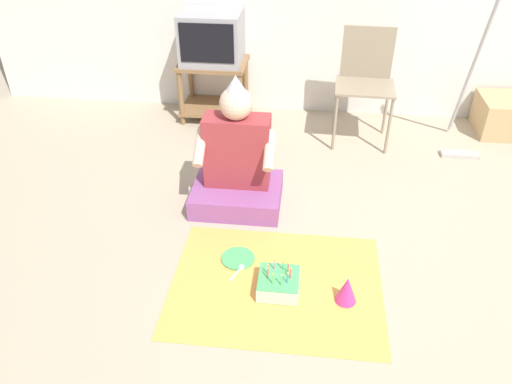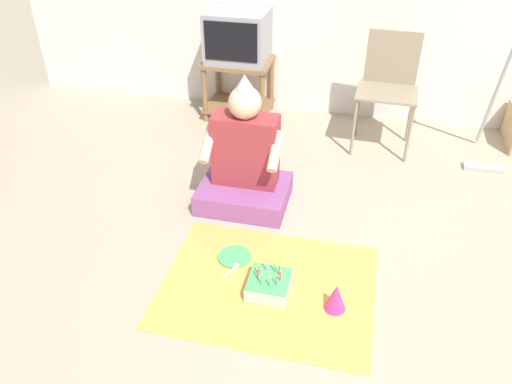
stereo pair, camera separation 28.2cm
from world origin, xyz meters
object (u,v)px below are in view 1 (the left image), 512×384
object	(u,v)px
person_seated	(237,165)
cardboard_box_stack	(508,116)
tv	(212,37)
dust_mop	(467,106)
folding_chair	(366,76)
birthday_cake	(279,283)
party_hat_blue	(347,289)
paper_plate	(238,258)

from	to	relation	value
person_seated	cardboard_box_stack	bearing A→B (deg)	31.22
tv	dust_mop	xyz separation A→B (m)	(2.00, -0.38, -0.33)
folding_chair	birthday_cake	xyz separation A→B (m)	(-0.52, -1.82, -0.47)
tv	party_hat_blue	size ratio (longest dim) A/B	3.17
birthday_cake	party_hat_blue	world-z (taller)	birthday_cake
cardboard_box_stack	party_hat_blue	world-z (taller)	cardboard_box_stack
birthday_cake	party_hat_blue	xyz separation A→B (m)	(0.35, -0.04, 0.03)
birthday_cake	party_hat_blue	size ratio (longest dim) A/B	1.42
folding_chair	party_hat_blue	bearing A→B (deg)	-95.09
cardboard_box_stack	party_hat_blue	distance (m)	2.50
party_hat_blue	paper_plate	world-z (taller)	party_hat_blue
tv	birthday_cake	bearing A→B (deg)	-70.86
cardboard_box_stack	person_seated	size ratio (longest dim) A/B	0.54
dust_mop	paper_plate	distance (m)	2.16
cardboard_box_stack	person_seated	world-z (taller)	person_seated
person_seated	birthday_cake	bearing A→B (deg)	-67.12
tv	person_seated	distance (m)	1.40
folding_chair	paper_plate	world-z (taller)	folding_chair
birthday_cake	cardboard_box_stack	bearing A→B (deg)	49.68
cardboard_box_stack	folding_chair	bearing A→B (deg)	-169.57
folding_chair	person_seated	bearing A→B (deg)	-129.60
cardboard_box_stack	dust_mop	bearing A→B (deg)	-142.69
tv	party_hat_blue	world-z (taller)	tv
tv	birthday_cake	distance (m)	2.29
dust_mop	person_seated	xyz separation A→B (m)	(-1.61, -0.91, -0.09)
person_seated	party_hat_blue	xyz separation A→B (m)	(0.69, -0.83, -0.20)
cardboard_box_stack	paper_plate	size ratio (longest dim) A/B	2.44
folding_chair	cardboard_box_stack	world-z (taller)	folding_chair
dust_mop	party_hat_blue	bearing A→B (deg)	-118.06
cardboard_box_stack	paper_plate	distance (m)	2.70
folding_chair	person_seated	world-z (taller)	person_seated
party_hat_blue	tv	bearing A→B (deg)	116.92
paper_plate	dust_mop	bearing A→B (deg)	44.17
person_seated	party_hat_blue	distance (m)	1.10
tv	party_hat_blue	bearing A→B (deg)	-63.08
birthday_cake	dust_mop	bearing A→B (deg)	53.00
dust_mop	birthday_cake	bearing A→B (deg)	-127.00
party_hat_blue	folding_chair	bearing A→B (deg)	84.91
folding_chair	dust_mop	bearing A→B (deg)	-9.26
folding_chair	birthday_cake	world-z (taller)	folding_chair
dust_mop	folding_chair	bearing A→B (deg)	170.74
party_hat_blue	paper_plate	distance (m)	0.66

